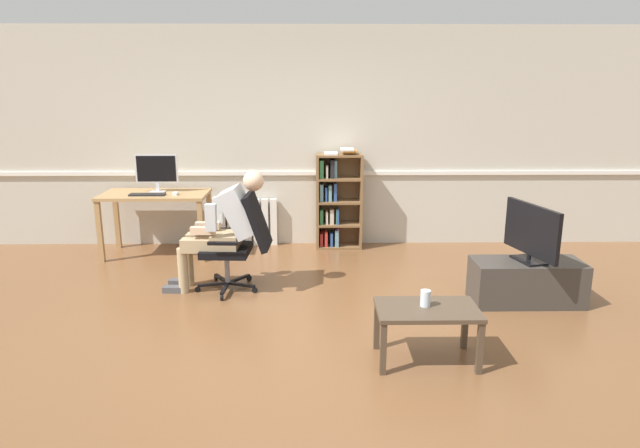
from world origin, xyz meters
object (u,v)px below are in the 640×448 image
object	(u,v)px
computer_mouse	(175,194)
radiator	(244,222)
drinking_glass	(425,298)
keyboard	(147,195)
office_chair	(240,239)
imac_monitor	(157,170)
bookshelf	(336,200)
coffee_table	(427,315)
tv_screen	(531,232)
tv_stand	(526,282)
computer_desk	(155,202)
person_seated	(223,227)

from	to	relation	value
computer_mouse	radiator	distance (m)	1.00
radiator	drinking_glass	size ratio (longest dim) A/B	6.96
keyboard	office_chair	xyz separation A→B (m)	(1.20, -1.07, -0.24)
imac_monitor	bookshelf	distance (m)	2.20
keyboard	coffee_table	world-z (taller)	keyboard
radiator	office_chair	bearing A→B (deg)	-84.16
keyboard	radiator	distance (m)	1.26
radiator	tv_screen	xyz separation A→B (m)	(2.89, -1.98, 0.39)
imac_monitor	radiator	distance (m)	1.25
computer_mouse	tv_stand	world-z (taller)	computer_mouse
tv_stand	coffee_table	world-z (taller)	coffee_table
office_chair	coffee_table	xyz separation A→B (m)	(1.55, -1.50, -0.17)
office_chair	radiator	bearing A→B (deg)	-171.28
radiator	drinking_glass	xyz separation A→B (m)	(1.70, -3.07, 0.18)
computer_desk	office_chair	size ratio (longest dim) A/B	1.26
radiator	drinking_glass	bearing A→B (deg)	-60.98
computer_desk	radiator	world-z (taller)	computer_desk
imac_monitor	drinking_glass	xyz separation A→B (m)	(2.68, -2.76, -0.53)
office_chair	tv_screen	bearing A→B (deg)	84.85
imac_monitor	office_chair	world-z (taller)	imac_monitor
office_chair	drinking_glass	world-z (taller)	office_chair
computer_desk	bookshelf	xyz separation A→B (m)	(2.17, 0.29, -0.05)
person_seated	tv_screen	world-z (taller)	person_seated
computer_desk	radiator	distance (m)	1.12
computer_mouse	coffee_table	xyz separation A→B (m)	(2.44, -2.59, -0.41)
computer_mouse	coffee_table	distance (m)	3.58
computer_desk	tv_stand	bearing A→B (deg)	-22.34
bookshelf	coffee_table	bearing A→B (deg)	-79.76
imac_monitor	tv_stand	world-z (taller)	imac_monitor
person_seated	coffee_table	size ratio (longest dim) A/B	1.62
computer_desk	tv_stand	xyz separation A→B (m)	(3.88, -1.59, -0.44)
tv_screen	drinking_glass	xyz separation A→B (m)	(-1.19, -1.09, -0.21)
person_seated	coffee_table	xyz separation A→B (m)	(1.72, -1.51, -0.29)
computer_desk	radiator	xyz separation A→B (m)	(0.99, 0.39, -0.35)
imac_monitor	bookshelf	world-z (taller)	bookshelf
computer_desk	person_seated	world-z (taller)	person_seated
radiator	tv_stand	distance (m)	3.50
computer_desk	computer_mouse	distance (m)	0.32
computer_mouse	radiator	world-z (taller)	computer_mouse
computer_desk	imac_monitor	distance (m)	0.37
computer_mouse	drinking_glass	size ratio (longest dim) A/B	0.82
person_seated	computer_desk	bearing A→B (deg)	-137.65
imac_monitor	drinking_glass	world-z (taller)	imac_monitor
computer_mouse	tv_screen	distance (m)	3.90
computer_desk	tv_screen	world-z (taller)	tv_screen
office_chair	tv_screen	distance (m)	2.76
bookshelf	coffee_table	size ratio (longest dim) A/B	1.68
imac_monitor	coffee_table	bearing A→B (deg)	-46.04
computer_desk	keyboard	distance (m)	0.19
bookshelf	office_chair	xyz separation A→B (m)	(-1.01, -1.50, -0.07)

